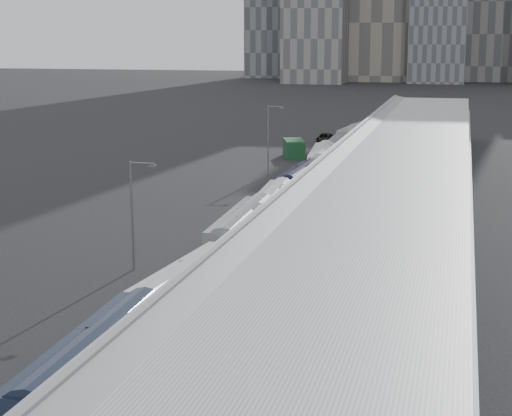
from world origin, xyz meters
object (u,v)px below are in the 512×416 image
(bus_2, at_px, (189,297))
(bus_3, at_px, (244,239))
(street_lamp_near, at_px, (134,207))
(suv, at_px, (325,138))
(bus_5, at_px, (301,186))
(shipping_container, at_px, (294,149))
(bus_8, at_px, (354,139))
(bus_4, at_px, (273,210))
(bus_7, at_px, (338,152))
(bus_6, at_px, (322,165))
(street_lamp_far, at_px, (270,135))
(bus_1, at_px, (96,380))

(bus_2, bearing_deg, bus_3, 97.13)
(street_lamp_near, distance_m, suv, 79.11)
(bus_5, bearing_deg, shipping_container, 104.64)
(bus_3, relative_size, bus_8, 1.11)
(bus_3, distance_m, shipping_container, 57.39)
(bus_4, bearing_deg, bus_7, 86.38)
(bus_2, xyz_separation_m, bus_7, (-0.72, 67.52, -0.08))
(bus_5, xyz_separation_m, bus_8, (0.22, 42.69, 0.04))
(bus_4, bearing_deg, street_lamp_near, -114.97)
(suv, bearing_deg, bus_8, -50.51)
(bus_3, distance_m, bus_4, 12.50)
(bus_6, relative_size, suv, 2.45)
(street_lamp_near, relative_size, street_lamp_far, 0.94)
(bus_4, bearing_deg, bus_5, 86.36)
(bus_4, distance_m, street_lamp_near, 18.46)
(bus_3, distance_m, suv, 74.80)
(bus_5, distance_m, street_lamp_far, 16.34)
(shipping_container, bearing_deg, bus_8, 40.84)
(bus_2, distance_m, street_lamp_near, 13.15)
(street_lamp_far, height_order, suv, street_lamp_far)
(bus_3, height_order, suv, bus_3)
(bus_3, distance_m, street_lamp_near, 8.95)
(bus_7, relative_size, bus_8, 0.98)
(bus_4, bearing_deg, suv, 91.25)
(bus_6, xyz_separation_m, bus_7, (-0.00, 13.03, -0.13))
(bus_2, relative_size, shipping_container, 2.24)
(bus_1, distance_m, suv, 102.80)
(bus_5, xyz_separation_m, street_lamp_far, (-6.65, 14.50, 3.54))
(bus_7, xyz_separation_m, suv, (-5.23, 21.82, -0.75))
(bus_5, bearing_deg, bus_3, -86.74)
(bus_2, distance_m, shipping_container, 72.08)
(suv, bearing_deg, street_lamp_far, -94.43)
(bus_5, xyz_separation_m, bus_7, (0.07, 26.96, 0.02))
(bus_3, height_order, bus_7, bus_3)
(suv, bearing_deg, bus_5, -85.90)
(bus_5, height_order, suv, bus_5)
(bus_7, distance_m, suv, 22.45)
(bus_1, xyz_separation_m, shipping_container, (-7.58, 84.96, -0.44))
(street_lamp_far, bearing_deg, bus_1, -83.84)
(bus_1, xyz_separation_m, bus_2, (0.07, 13.29, -0.12))
(bus_1, bearing_deg, bus_8, 88.82)
(bus_5, bearing_deg, bus_4, -87.97)
(bus_2, distance_m, bus_7, 67.52)
(bus_5, relative_size, street_lamp_far, 1.40)
(bus_4, bearing_deg, bus_1, -92.38)
(bus_2, bearing_deg, suv, 99.71)
(shipping_container, bearing_deg, bus_5, -95.32)
(bus_6, bearing_deg, bus_2, -94.53)
(bus_4, distance_m, bus_6, 27.24)
(bus_4, relative_size, shipping_container, 2.10)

